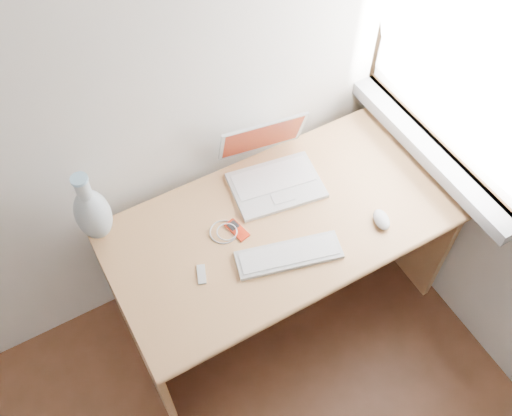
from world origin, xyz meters
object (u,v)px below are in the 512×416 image
laptop (271,170)px  external_keyboard (289,255)px  vase (93,213)px  desk (270,234)px

laptop → external_keyboard: size_ratio=0.95×
external_keyboard → laptop: bearing=85.5°
laptop → vase: vase is taller
laptop → external_keyboard: laptop is taller
laptop → vase: (-0.69, 0.09, 0.08)m
external_keyboard → vase: 0.73m
vase → laptop: bearing=-7.1°
laptop → vase: size_ratio=1.16×
desk → vase: (-0.63, 0.20, 0.34)m
laptop → vase: 0.70m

